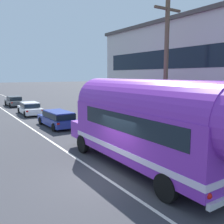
% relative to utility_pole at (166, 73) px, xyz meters
% --- Properties ---
extents(ground_plane, '(300.00, 300.00, 0.00)m').
position_rel_utility_pole_xyz_m(ground_plane, '(-4.59, -1.27, -4.42)').
color(ground_plane, '#38383D').
extents(lane_markings, '(3.91, 80.00, 0.01)m').
position_rel_utility_pole_xyz_m(lane_markings, '(-2.84, 10.73, -4.42)').
color(lane_markings, silver).
rests_on(lane_markings, ground).
extents(utility_pole, '(1.80, 0.24, 8.50)m').
position_rel_utility_pole_xyz_m(utility_pole, '(0.00, 0.00, 0.00)').
color(utility_pole, brown).
rests_on(utility_pole, ground).
extents(painted_bus, '(2.60, 10.98, 4.12)m').
position_rel_utility_pole_xyz_m(painted_bus, '(-2.70, -1.81, -2.12)').
color(painted_bus, purple).
rests_on(painted_bus, ground).
extents(car_lead, '(1.95, 4.73, 1.37)m').
position_rel_utility_pole_xyz_m(car_lead, '(-2.59, 9.76, -3.64)').
color(car_lead, navy).
rests_on(car_lead, ground).
extents(car_second, '(2.06, 4.82, 1.37)m').
position_rel_utility_pole_xyz_m(car_second, '(-2.77, 17.80, -3.68)').
color(car_second, white).
rests_on(car_second, ground).
extents(car_third, '(1.96, 4.47, 1.37)m').
position_rel_utility_pole_xyz_m(car_third, '(-2.62, 26.79, -3.69)').
color(car_third, '#474C51').
rests_on(car_third, ground).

